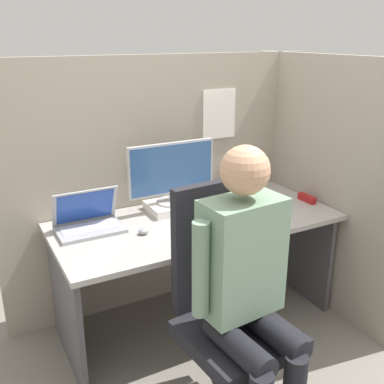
{
  "coord_description": "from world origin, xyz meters",
  "views": [
    {
      "loc": [
        -1.18,
        -1.76,
        1.73
      ],
      "look_at": [
        -0.13,
        0.19,
        0.95
      ],
      "focal_mm": 42.0,
      "sensor_mm": 36.0,
      "label": 1
    }
  ],
  "objects_px": {
    "laptop": "(89,222)",
    "office_chair": "(227,303)",
    "monitor": "(172,172)",
    "carrot_toy": "(213,231)",
    "stapler": "(307,198)",
    "paper_box": "(173,206)",
    "person": "(249,281)"
  },
  "relations": [
    {
      "from": "stapler",
      "to": "person",
      "type": "xyz_separation_m",
      "value": [
        -0.98,
        -0.74,
        0.05
      ]
    },
    {
      "from": "monitor",
      "to": "stapler",
      "type": "height_order",
      "value": "monitor"
    },
    {
      "from": "monitor",
      "to": "carrot_toy",
      "type": "xyz_separation_m",
      "value": [
        0.03,
        -0.44,
        -0.22
      ]
    },
    {
      "from": "paper_box",
      "to": "laptop",
      "type": "relative_size",
      "value": 0.85
    },
    {
      "from": "stapler",
      "to": "carrot_toy",
      "type": "distance_m",
      "value": 0.82
    },
    {
      "from": "stapler",
      "to": "person",
      "type": "relative_size",
      "value": 0.1
    },
    {
      "from": "stapler",
      "to": "monitor",
      "type": "bearing_deg",
      "value": 161.44
    },
    {
      "from": "monitor",
      "to": "laptop",
      "type": "bearing_deg",
      "value": -174.0
    },
    {
      "from": "monitor",
      "to": "office_chair",
      "type": "height_order",
      "value": "monitor"
    },
    {
      "from": "paper_box",
      "to": "person",
      "type": "relative_size",
      "value": 0.23
    },
    {
      "from": "monitor",
      "to": "office_chair",
      "type": "bearing_deg",
      "value": -98.93
    },
    {
      "from": "monitor",
      "to": "stapler",
      "type": "relative_size",
      "value": 4.03
    },
    {
      "from": "laptop",
      "to": "office_chair",
      "type": "xyz_separation_m",
      "value": [
        0.41,
        -0.79,
        -0.18
      ]
    },
    {
      "from": "laptop",
      "to": "person",
      "type": "relative_size",
      "value": 0.27
    },
    {
      "from": "laptop",
      "to": "carrot_toy",
      "type": "relative_size",
      "value": 2.6
    },
    {
      "from": "carrot_toy",
      "to": "person",
      "type": "xyz_separation_m",
      "value": [
        -0.18,
        -0.59,
        0.05
      ]
    },
    {
      "from": "laptop",
      "to": "office_chair",
      "type": "bearing_deg",
      "value": -62.79
    },
    {
      "from": "monitor",
      "to": "carrot_toy",
      "type": "height_order",
      "value": "monitor"
    },
    {
      "from": "monitor",
      "to": "person",
      "type": "height_order",
      "value": "person"
    },
    {
      "from": "laptop",
      "to": "office_chair",
      "type": "height_order",
      "value": "office_chair"
    },
    {
      "from": "paper_box",
      "to": "monitor",
      "type": "xyz_separation_m",
      "value": [
        0.0,
        0.0,
        0.22
      ]
    },
    {
      "from": "person",
      "to": "stapler",
      "type": "bearing_deg",
      "value": 37.16
    },
    {
      "from": "monitor",
      "to": "person",
      "type": "xyz_separation_m",
      "value": [
        -0.15,
        -1.02,
        -0.17
      ]
    },
    {
      "from": "office_chair",
      "to": "stapler",
      "type": "bearing_deg",
      "value": 30.42
    },
    {
      "from": "stapler",
      "to": "office_chair",
      "type": "height_order",
      "value": "office_chair"
    },
    {
      "from": "paper_box",
      "to": "person",
      "type": "distance_m",
      "value": 1.03
    },
    {
      "from": "laptop",
      "to": "stapler",
      "type": "height_order",
      "value": "laptop"
    },
    {
      "from": "laptop",
      "to": "carrot_toy",
      "type": "xyz_separation_m",
      "value": [
        0.57,
        -0.38,
        -0.02
      ]
    },
    {
      "from": "laptop",
      "to": "stapler",
      "type": "bearing_deg",
      "value": -9.23
    },
    {
      "from": "stapler",
      "to": "laptop",
      "type": "bearing_deg",
      "value": 170.77
    },
    {
      "from": "monitor",
      "to": "laptop",
      "type": "relative_size",
      "value": 1.55
    },
    {
      "from": "monitor",
      "to": "stapler",
      "type": "bearing_deg",
      "value": -18.56
    }
  ]
}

